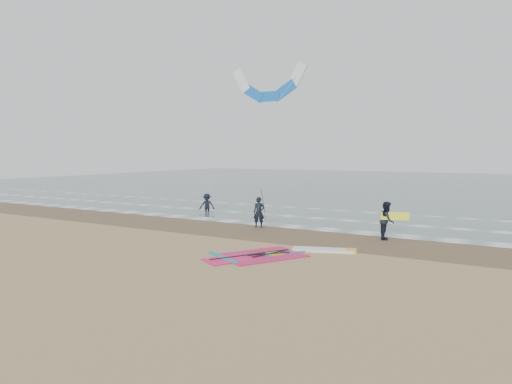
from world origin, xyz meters
The scene contains 11 objects.
ground centered at (0.00, 0.00, 0.00)m, with size 120.00×120.00×0.00m, color tan.
sea_water centered at (0.00, 48.00, 0.01)m, with size 120.00×80.00×0.02m, color #47605E.
wet_sand_band centered at (0.00, 6.00, 0.00)m, with size 120.00×5.00×0.01m, color brown.
foam_waterline centered at (0.00, 10.44, 0.03)m, with size 120.00×9.15×0.02m.
windsurf_rig centered at (2.55, 1.55, 0.04)m, with size 5.49×5.20×0.13m.
person_standing centered at (-1.50, 7.02, 0.87)m, with size 0.63×0.41×1.73m, color black.
person_walking centered at (5.52, 7.15, 0.92)m, with size 0.90×0.70×1.84m, color black.
person_wading centered at (-8.00, 11.09, 0.83)m, with size 1.08×0.62×1.66m, color black.
held_pole centered at (-1.20, 7.02, 1.27)m, with size 0.17×0.86×1.82m.
carried_kiteboard centered at (5.92, 7.05, 1.17)m, with size 1.30×0.51×0.39m.
surf_kite centered at (-5.57, 15.63, 9.05)m, with size 6.30×4.65×9.65m.
Camera 1 is at (10.84, -14.88, 4.17)m, focal length 32.00 mm.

